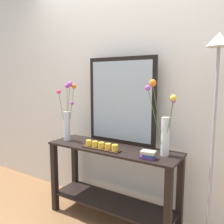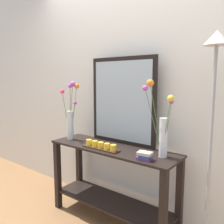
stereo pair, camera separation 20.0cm
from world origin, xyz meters
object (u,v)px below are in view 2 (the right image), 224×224
(mirror_leaning, at_px, (122,101))
(floor_lamp, at_px, (213,112))
(candle_tray, at_px, (101,146))
(console_table, at_px, (112,177))
(tall_vase_left, at_px, (71,115))
(vase_right, at_px, (162,127))
(book_stack, at_px, (145,156))

(mirror_leaning, xyz_separation_m, floor_lamp, (0.90, -0.16, -0.02))
(mirror_leaning, bearing_deg, candle_tray, -99.22)
(console_table, height_order, tall_vase_left, tall_vase_left)
(candle_tray, height_order, floor_lamp, floor_lamp)
(candle_tray, bearing_deg, vase_right, 13.49)
(console_table, height_order, candle_tray, candle_tray)
(candle_tray, xyz_separation_m, floor_lamp, (0.94, 0.12, 0.39))
(mirror_leaning, xyz_separation_m, tall_vase_left, (-0.54, -0.20, -0.17))
(candle_tray, relative_size, book_stack, 2.99)
(candle_tray, bearing_deg, floor_lamp, 7.34)
(candle_tray, relative_size, floor_lamp, 0.23)
(mirror_leaning, height_order, book_stack, mirror_leaning)
(vase_right, bearing_deg, candle_tray, -166.51)
(book_stack, height_order, floor_lamp, floor_lamp)
(vase_right, height_order, candle_tray, vase_right)
(console_table, relative_size, mirror_leaning, 1.53)
(mirror_leaning, height_order, candle_tray, mirror_leaning)
(book_stack, xyz_separation_m, floor_lamp, (0.47, 0.13, 0.38))
(mirror_leaning, distance_m, tall_vase_left, 0.60)
(tall_vase_left, bearing_deg, book_stack, -5.16)
(mirror_leaning, bearing_deg, vase_right, -16.35)
(tall_vase_left, relative_size, candle_tray, 1.60)
(console_table, height_order, vase_right, vase_right)
(mirror_leaning, relative_size, book_stack, 6.59)
(console_table, distance_m, floor_lamp, 1.14)
(candle_tray, height_order, book_stack, same)
(vase_right, height_order, book_stack, vase_right)
(console_table, distance_m, vase_right, 0.75)
(tall_vase_left, xyz_separation_m, book_stack, (0.97, -0.09, -0.23))
(vase_right, bearing_deg, floor_lamp, -1.61)
(mirror_leaning, xyz_separation_m, book_stack, (0.43, -0.29, -0.40))
(book_stack, bearing_deg, console_table, 164.53)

